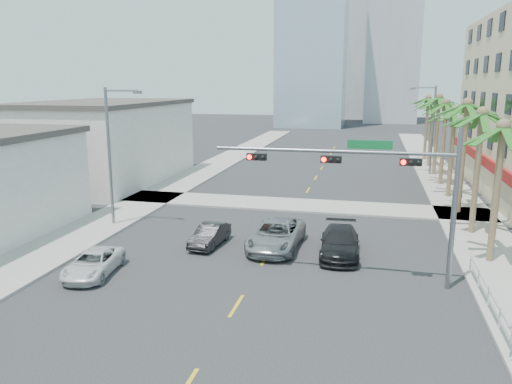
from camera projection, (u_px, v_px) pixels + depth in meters
ground at (206, 355)px, 17.38m from camera, size 260.00×260.00×0.00m
sidewalk_right at (470, 222)px, 33.74m from camera, size 4.00×120.00×0.15m
sidewalk_left at (143, 203)px, 39.05m from camera, size 4.00×120.00×0.15m
sidewalk_cross at (298, 205)px, 38.30m from camera, size 80.00×4.00×0.15m
building_left_far at (105, 144)px, 47.56m from camera, size 11.00×18.00×7.20m
tower_far_left at (313, 11)px, 104.38m from camera, size 14.00×14.00×48.00m
tower_far_center at (345, 38)px, 132.45m from camera, size 16.00×16.00×42.00m
traffic_signal_mast at (381, 178)px, 22.58m from camera, size 11.12×0.54×7.20m
palm_tree_0 at (503, 128)px, 24.71m from camera, size 4.80×4.80×7.80m
palm_tree_1 at (482, 115)px, 29.58m from camera, size 4.80×4.80×8.16m
palm_tree_2 at (467, 105)px, 34.45m from camera, size 4.80×4.80×8.52m
palm_tree_3 at (455, 111)px, 39.55m from camera, size 4.80×4.80×7.80m
palm_tree_4 at (446, 104)px, 44.42m from camera, size 4.80×4.80×8.16m
palm_tree_5 at (439, 98)px, 49.29m from camera, size 4.80×4.80×8.52m
palm_tree_6 at (433, 103)px, 54.39m from camera, size 4.80×4.80×7.80m
palm_tree_7 at (428, 99)px, 59.26m from camera, size 4.80×4.80×8.16m
streetlight_left at (112, 150)px, 32.05m from camera, size 2.55×0.25×9.00m
streetlight_right at (431, 126)px, 50.01m from camera, size 2.55×0.25×9.00m
guardrail at (488, 295)px, 20.67m from camera, size 0.08×8.08×1.00m
car_parked_far at (93, 263)px, 24.54m from camera, size 2.45×4.44×1.18m
car_lane_left at (210, 235)px, 28.97m from camera, size 1.60×3.83×1.23m
car_lane_center at (276, 235)px, 28.44m from camera, size 2.83×5.79×1.59m
car_lane_right at (340, 242)px, 27.25m from camera, size 2.31×5.19×1.48m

